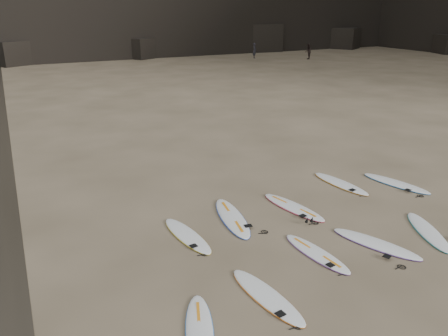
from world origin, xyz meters
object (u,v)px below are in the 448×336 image
at_px(surfboard_1, 267,296).
at_px(surfboard_4, 428,231).
at_px(surfboard_7, 293,207).
at_px(surfboard_9, 396,183).
at_px(surfboard_8, 341,183).
at_px(person_b, 308,51).
at_px(surfboard_2, 316,253).
at_px(surfboard_5, 187,235).
at_px(surfboard_0, 199,330).
at_px(surfboard_3, 376,243).
at_px(person_a, 255,51).
at_px(surfboard_6, 232,217).

bearing_deg(surfboard_1, surfboard_4, -2.56).
bearing_deg(surfboard_7, surfboard_9, -11.51).
relative_size(surfboard_1, surfboard_8, 0.97).
relative_size(surfboard_1, person_b, 1.37).
bearing_deg(surfboard_2, surfboard_7, 61.26).
xyz_separation_m(surfboard_4, surfboard_8, (0.13, 3.85, 0.00)).
distance_m(surfboard_5, surfboard_7, 3.69).
bearing_deg(surfboard_1, person_b, 44.95).
distance_m(surfboard_0, surfboard_3, 5.65).
relative_size(surfboard_4, surfboard_8, 0.95).
distance_m(surfboard_7, surfboard_9, 4.44).
distance_m(surfboard_4, surfboard_5, 6.81).
height_order(surfboard_1, person_a, person_a).
bearing_deg(surfboard_8, surfboard_2, -143.57).
bearing_deg(surfboard_6, surfboard_9, 8.14).
bearing_deg(surfboard_4, surfboard_9, 82.11).
bearing_deg(surfboard_0, surfboard_7, 58.63).
distance_m(surfboard_1, surfboard_4, 5.65).
height_order(surfboard_0, surfboard_8, surfboard_8).
bearing_deg(surfboard_5, surfboard_6, 6.74).
xyz_separation_m(surfboard_0, person_a, (24.42, 39.94, 0.84)).
height_order(surfboard_3, person_a, person_a).
height_order(surfboard_0, surfboard_3, surfboard_3).
bearing_deg(surfboard_5, surfboard_1, -87.52).
relative_size(surfboard_3, surfboard_7, 0.98).
height_order(surfboard_9, person_a, person_a).
distance_m(surfboard_4, surfboard_6, 5.60).
xyz_separation_m(surfboard_2, surfboard_5, (-2.65, 2.35, 0.00)).
height_order(surfboard_7, person_a, person_a).
height_order(surfboard_0, surfboard_6, surfboard_6).
height_order(surfboard_6, person_a, person_a).
relative_size(surfboard_0, surfboard_4, 0.95).
bearing_deg(surfboard_7, person_a, 50.25).
height_order(surfboard_8, person_a, person_a).
relative_size(surfboard_0, surfboard_1, 0.93).
bearing_deg(surfboard_4, surfboard_6, 169.80).
bearing_deg(surfboard_3, surfboard_4, -26.45).
distance_m(surfboard_0, person_b, 46.71).
distance_m(surfboard_1, surfboard_2, 2.29).
distance_m(surfboard_7, person_b, 40.70).
distance_m(surfboard_0, surfboard_8, 8.85).
distance_m(surfboard_4, person_b, 41.74).
height_order(surfboard_2, person_a, person_a).
bearing_deg(surfboard_5, surfboard_8, 2.00).
distance_m(surfboard_2, person_b, 43.35).
bearing_deg(surfboard_4, surfboard_2, -162.61).
height_order(surfboard_1, surfboard_8, surfboard_8).
bearing_deg(surfboard_1, surfboard_6, 66.76).
xyz_separation_m(surfboard_0, surfboard_4, (7.39, 0.81, 0.00)).
height_order(surfboard_2, surfboard_8, surfboard_8).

